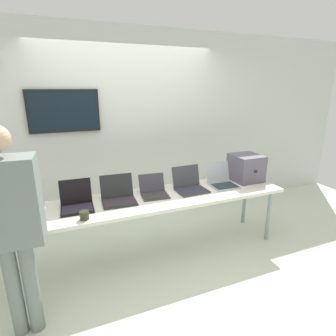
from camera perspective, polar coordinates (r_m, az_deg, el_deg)
The scene contains 12 objects.
ground at distance 3.49m, azimuth -2.44°, elevation -17.69°, with size 8.00×8.00×0.04m, color silver.
back_wall at distance 4.00m, azimuth -8.51°, elevation 8.27°, with size 8.00×0.11×2.74m.
workbench at distance 3.14m, azimuth -2.60°, elevation -6.95°, with size 3.12×0.70×0.74m.
equipment_box at distance 3.78m, azimuth 16.04°, elevation 0.08°, with size 0.37×0.39×0.35m.
laptop_station_0 at distance 3.03m, azimuth -27.69°, elevation -7.89°, with size 0.34×0.34×0.22m.
laptop_station_1 at distance 2.99m, azimuth -18.63°, elevation -6.81°, with size 0.33×0.32×0.28m.
laptop_station_2 at distance 3.05m, azimuth -10.39°, elevation -5.77°, with size 0.38×0.37×0.27m.
laptop_station_3 at distance 3.17m, azimuth -3.04°, elevation -4.81°, with size 0.33×0.34×0.22m.
laptop_station_4 at distance 3.32m, azimuth 4.57°, elevation -3.61°, with size 0.38×0.35×0.28m.
laptop_station_5 at distance 3.54m, azimuth 11.22°, elevation -2.61°, with size 0.34×0.37×0.27m.
person at distance 2.32m, azimuth -30.26°, elevation -8.85°, with size 0.45×0.60×1.71m.
coffee_mug at distance 2.74m, azimuth -17.17°, elevation -9.47°, with size 0.09×0.09×0.08m.
Camera 1 is at (-0.95, -2.72, 1.95)m, focal length 29.01 mm.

